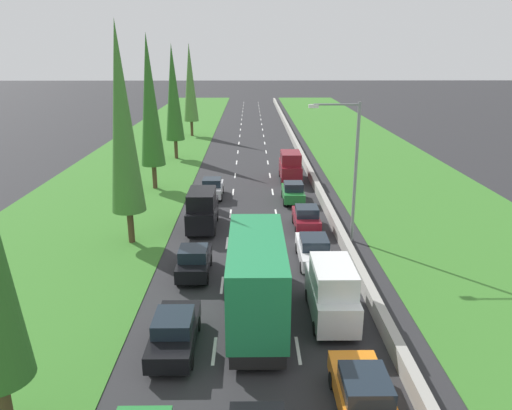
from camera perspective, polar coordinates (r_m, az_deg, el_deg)
ground_plane at (r=63.72m, az=-0.48°, el=6.74°), size 300.00×300.00×0.00m
grass_verge_left at (r=64.91m, az=-11.79°, el=6.59°), size 14.00×140.00×0.04m
grass_verge_right at (r=65.36m, az=12.29°, el=6.63°), size 14.00×140.00×0.04m
median_barrier at (r=63.91m, az=4.68°, el=7.10°), size 0.44×120.00×0.85m
lane_markings at (r=63.71m, az=-0.48°, el=6.74°), size 3.64×116.00×0.01m
orange_sedan_right_lane at (r=18.10m, az=12.47°, el=-20.87°), size 1.82×4.50×1.64m
black_sedan_left_lane at (r=21.20m, az=-9.50°, el=-14.39°), size 1.82×4.50×1.64m
black_hatchback_left_lane at (r=27.40m, az=-7.23°, el=-6.51°), size 1.74×3.90×1.72m
black_van_left_lane at (r=34.15m, az=-6.28°, el=-0.54°), size 1.96×4.90×2.82m
white_van_right_lane at (r=23.05m, az=8.82°, el=-9.90°), size 1.96×4.90×2.82m
white_sedan_right_lane at (r=28.95m, az=6.74°, el=-5.19°), size 1.82×4.50×1.64m
maroon_hatchback_right_lane at (r=34.20m, az=5.88°, el=-1.49°), size 1.74×3.90×1.72m
green_hatchback_right_lane at (r=40.33m, az=4.34°, el=1.51°), size 1.74×3.90×1.72m
maroon_van_right_lane at (r=46.92m, az=4.03°, el=4.52°), size 1.96×4.90×2.82m
green_box_truck_centre_lane at (r=22.58m, az=0.04°, el=-8.05°), size 2.46×9.40×4.18m
silver_hatchback_left_lane at (r=41.62m, az=-5.12°, el=2.00°), size 1.74×3.90×1.72m
poplar_tree_second at (r=31.03m, az=-15.35°, el=9.53°), size 2.14×2.14×13.79m
poplar_tree_third at (r=43.97m, az=-12.29°, el=11.74°), size 2.14×2.14×13.49m
poplar_tree_fourth at (r=56.69m, az=-9.63°, el=12.77°), size 2.12×2.12×12.81m
poplar_tree_fifth at (r=72.30m, az=-7.70°, el=13.93°), size 2.13×2.13×13.06m
street_light_mast at (r=31.28m, az=10.98°, el=4.84°), size 3.20×0.28×9.00m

